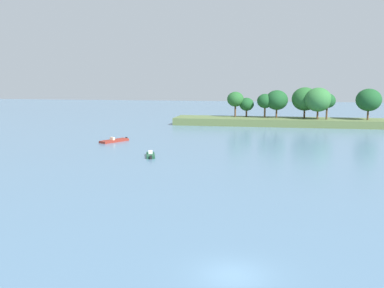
{
  "coord_description": "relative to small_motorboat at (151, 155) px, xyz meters",
  "views": [
    {
      "loc": [
        2.16,
        -25.07,
        11.77
      ],
      "look_at": [
        -10.72,
        43.94,
        1.2
      ],
      "focal_mm": 41.22,
      "sensor_mm": 36.0,
      "label": 1
    }
  ],
  "objects": [
    {
      "name": "small_motorboat",
      "position": [
        0.0,
        0.0,
        0.0
      ],
      "size": [
        2.36,
        4.39,
        0.9
      ],
      "color": "#19472D",
      "rests_on": "ground"
    },
    {
      "name": "treeline_island",
      "position": [
        23.21,
        48.75,
        3.49
      ],
      "size": [
        54.37,
        10.11,
        9.46
      ],
      "color": "#566B3D",
      "rests_on": "ground"
    },
    {
      "name": "fishing_skiff",
      "position": [
        -10.91,
        13.79,
        -0.0
      ],
      "size": [
        4.29,
        6.01,
        0.92
      ],
      "color": "maroon",
      "rests_on": "ground"
    },
    {
      "name": "ground_plane",
      "position": [
        15.99,
        -38.02,
        -0.23
      ],
      "size": [
        400.0,
        400.0,
        0.0
      ],
      "primitive_type": "plane",
      "color": "slate"
    }
  ]
}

